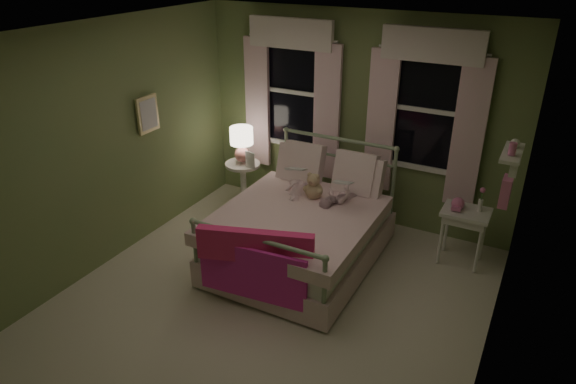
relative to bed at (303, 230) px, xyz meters
The scene contains 18 objects.
room_shell 1.23m from the bed, 85.15° to the right, with size 4.20×4.20×4.20m.
bed is the anchor object (origin of this frame).
pink_throw 1.05m from the bed, 90.00° to the right, with size 1.10×0.44×0.71m.
child_left 0.76m from the bed, 123.60° to the left, with size 0.28×0.18×0.76m, color #F7D1DD.
child_right 0.74m from the bed, 56.40° to the left, with size 0.35×0.27×0.72m, color #F7D1DD.
book_left 0.66m from the bed, 148.52° to the left, with size 0.20×0.27×0.03m, color beige.
book_right 0.63m from the bed, 31.48° to the left, with size 0.20×0.27×0.02m, color beige.
teddy_bear 0.49m from the bed, 90.00° to the left, with size 0.24×0.20×0.32m.
nightstand_left 1.50m from the bed, 148.52° to the left, with size 0.46×0.46×0.65m.
table_lamp 1.60m from the bed, 148.52° to the left, with size 0.30×0.30×0.47m.
book_nightstand 1.40m from the bed, 149.19° to the left, with size 0.16×0.22×0.02m, color beige.
nightstand_right 1.78m from the bed, 26.47° to the left, with size 0.50×0.40×0.64m.
pink_toy 1.71m from the bed, 27.85° to the left, with size 0.14×0.18×0.14m.
bud_vase 1.94m from the bed, 26.21° to the left, with size 0.06×0.06×0.28m.
window_left 1.90m from the bed, 122.69° to the left, with size 1.34×0.13×1.96m.
window_right 1.96m from the bed, 52.95° to the left, with size 1.34×0.13×1.96m.
wall_shelf 2.28m from the bed, ahead, with size 0.15×0.50×0.60m.
framed_picture 2.19m from the bed, behind, with size 0.03×0.32×0.42m.
Camera 1 is at (2.10, -3.63, 3.24)m, focal length 32.00 mm.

